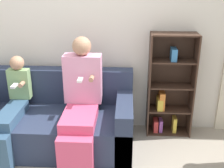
% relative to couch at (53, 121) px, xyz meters
% --- Properties ---
extents(back_wall, '(10.00, 0.06, 2.55)m').
position_rel_couch_xyz_m(back_wall, '(0.22, 0.48, 0.99)').
color(back_wall, silver).
rests_on(back_wall, ground_plane).
extents(couch, '(1.88, 0.90, 0.84)m').
position_rel_couch_xyz_m(couch, '(0.00, 0.00, 0.00)').
color(couch, '#28334C').
rests_on(couch, ground_plane).
extents(adult_seated, '(0.43, 0.82, 1.28)m').
position_rel_couch_xyz_m(adult_seated, '(0.36, -0.09, 0.37)').
color(adult_seated, '#DB4C75').
rests_on(adult_seated, ground_plane).
extents(child_seated, '(0.25, 0.84, 1.04)m').
position_rel_couch_xyz_m(child_seated, '(-0.41, -0.16, 0.23)').
color(child_seated, '#335170').
rests_on(child_seated, ground_plane).
extents(bookshelf, '(0.55, 0.27, 1.28)m').
position_rel_couch_xyz_m(bookshelf, '(1.39, 0.34, 0.31)').
color(bookshelf, '#3D281E').
rests_on(bookshelf, ground_plane).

